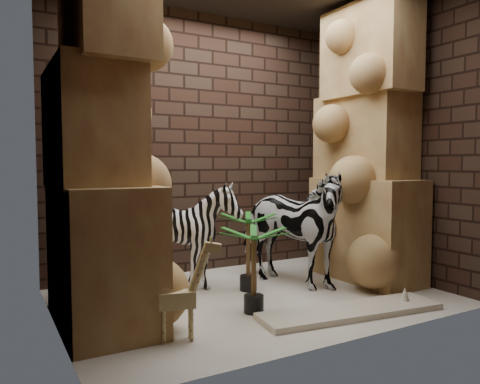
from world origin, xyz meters
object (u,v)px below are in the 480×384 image
palm_front (248,252)px  surfboard (351,311)px  palm_back (254,270)px  zebra_left (190,240)px  giraffe_toy (177,289)px  zebra_right (287,218)px

palm_front → surfboard: (0.39, -1.04, -0.37)m
palm_front → palm_back: 0.68m
zebra_left → giraffe_toy: size_ratio=1.43×
zebra_right → palm_back: (-0.75, -0.57, -0.34)m
zebra_left → giraffe_toy: zebra_left is taller
zebra_right → palm_front: size_ratio=1.80×
zebra_left → giraffe_toy: bearing=-102.7°
palm_front → zebra_right: bearing=-4.9°
zebra_right → palm_front: zebra_right is taller
zebra_right → surfboard: zebra_right is taller
palm_front → zebra_left: bearing=142.0°
palm_back → zebra_left: bearing=99.8°
zebra_left → palm_back: (0.17, -0.98, -0.13)m
zebra_right → zebra_left: 1.02m
giraffe_toy → surfboard: size_ratio=0.47×
zebra_right → palm_front: 0.55m
giraffe_toy → surfboard: bearing=8.6°
zebra_left → zebra_right: bearing=-9.8°
zebra_right → surfboard: bearing=-112.2°
palm_back → surfboard: bearing=-32.0°
zebra_right → surfboard: 1.22m
zebra_left → surfboard: (0.87, -1.41, -0.47)m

